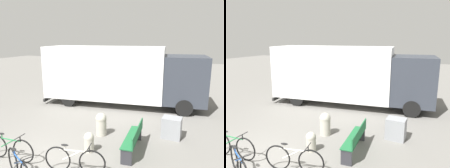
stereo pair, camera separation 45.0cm
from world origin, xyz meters
The scene contains 9 objects.
ground_plane centered at (0.00, 0.00, 0.00)m, with size 60.00×60.00×0.00m, color slate.
delivery_truck centered at (0.18, 6.78, 1.76)m, with size 8.91×3.71×3.23m.
park_bench centered at (2.58, 2.12, 0.50)m, with size 0.63×1.84×0.87m.
bicycle_near centered at (-0.74, 0.05, 0.40)m, with size 1.76×0.44×0.86m.
bicycle_middle centered at (0.36, -0.61, 0.40)m, with size 1.63×0.77×0.86m.
bicycle_far centered at (1.46, 0.30, 0.40)m, with size 1.73×0.54×0.86m.
bollard_near_bench centered at (1.21, 1.51, 0.35)m, with size 0.34×0.34×0.66m.
bollard_far_bench centered at (1.01, 2.79, 0.48)m, with size 0.43×0.43×0.90m.
utility_box centered at (3.53, 3.69, 0.40)m, with size 0.70×0.55×0.80m.
Camera 2 is at (5.06, -4.05, 3.74)m, focal length 35.00 mm.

